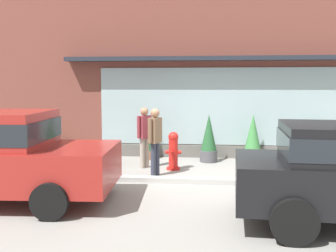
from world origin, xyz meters
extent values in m
plane|color=gray|center=(0.00, 0.00, 0.00)|extent=(60.00, 60.00, 0.00)
cube|color=#B2B2AD|center=(0.00, -0.20, 0.06)|extent=(14.00, 0.24, 0.12)
cube|color=brown|center=(0.00, 3.20, 2.57)|extent=(14.00, 0.36, 5.13)
cube|color=#9EB7BC|center=(0.69, 3.00, 1.51)|extent=(7.54, 0.03, 2.26)
cube|color=#232833|center=(0.00, 2.85, 2.89)|extent=(8.14, 0.56, 0.12)
cube|color=#605E59|center=(0.00, 2.98, 0.18)|extent=(7.94, 0.20, 0.36)
cylinder|color=red|center=(-0.73, 1.17, 0.03)|extent=(0.35, 0.35, 0.06)
cylinder|color=red|center=(-0.73, 1.17, 0.41)|extent=(0.23, 0.23, 0.70)
sphere|color=red|center=(-0.73, 1.17, 0.84)|extent=(0.26, 0.26, 0.26)
cylinder|color=red|center=(-0.89, 1.17, 0.45)|extent=(0.10, 0.09, 0.09)
cylinder|color=red|center=(-0.58, 1.17, 0.45)|extent=(0.10, 0.09, 0.09)
cylinder|color=red|center=(-0.73, 1.01, 0.45)|extent=(0.09, 0.10, 0.09)
cylinder|color=#9E9384|center=(-1.45, 1.39, 0.39)|extent=(0.12, 0.12, 0.77)
cylinder|color=#9E9384|center=(-1.54, 1.26, 0.39)|extent=(0.12, 0.12, 0.77)
cube|color=#8E333D|center=(-1.50, 1.32, 1.06)|extent=(0.34, 0.36, 0.58)
sphere|color=#A37556|center=(-1.50, 1.32, 1.46)|extent=(0.21, 0.21, 0.21)
cylinder|color=#8E333D|center=(-1.37, 1.48, 1.08)|extent=(0.08, 0.08, 0.55)
cylinder|color=#8E333D|center=(-1.62, 1.16, 1.08)|extent=(0.08, 0.08, 0.55)
cube|color=black|center=(-1.30, 1.54, 0.82)|extent=(0.23, 0.25, 0.28)
cylinder|color=#333847|center=(-1.06, 0.49, 0.39)|extent=(0.12, 0.12, 0.79)
cylinder|color=#333847|center=(-1.13, 0.34, 0.39)|extent=(0.12, 0.12, 0.79)
cube|color=brown|center=(-1.09, 0.42, 1.08)|extent=(0.31, 0.37, 0.59)
sphere|color=#A37556|center=(-1.09, 0.42, 1.49)|extent=(0.21, 0.21, 0.21)
cylinder|color=brown|center=(-1.00, 0.60, 1.10)|extent=(0.08, 0.08, 0.56)
cylinder|color=brown|center=(-1.18, 0.23, 1.10)|extent=(0.08, 0.08, 0.56)
cylinder|color=black|center=(1.43, -1.68, 0.33)|extent=(0.66, 0.21, 0.65)
cylinder|color=black|center=(1.34, -3.46, 0.33)|extent=(0.66, 0.21, 0.65)
cylinder|color=black|center=(-2.45, -0.93, 0.31)|extent=(0.62, 0.22, 0.61)
cylinder|color=black|center=(-2.33, -2.85, 0.31)|extent=(0.62, 0.22, 0.61)
cylinder|color=#9E6042|center=(1.39, 2.61, 0.15)|extent=(0.51, 0.51, 0.30)
cone|color=#3D8442|center=(1.39, 2.61, 0.81)|extent=(0.46, 0.46, 1.02)
cylinder|color=#33473D|center=(3.46, 2.64, 0.14)|extent=(0.51, 0.51, 0.29)
cone|color=#3D8442|center=(3.46, 2.64, 0.61)|extent=(0.46, 0.46, 0.64)
cylinder|color=#4C4C51|center=(0.15, 2.28, 0.16)|extent=(0.49, 0.49, 0.33)
cone|color=#23562D|center=(0.15, 2.28, 0.83)|extent=(0.44, 0.44, 1.00)
cylinder|color=#9E6042|center=(-4.49, 2.68, 0.11)|extent=(0.46, 0.46, 0.22)
sphere|color=#4C934C|center=(-4.49, 2.68, 0.38)|extent=(0.46, 0.46, 0.46)
sphere|color=#DB4C7A|center=(-4.48, 2.77, 0.46)|extent=(0.12, 0.12, 0.12)
cylinder|color=#9E6042|center=(-1.60, 2.54, 0.13)|extent=(0.44, 0.44, 0.25)
cone|color=#23562D|center=(-1.60, 2.54, 0.78)|extent=(0.40, 0.40, 1.06)
camera|label=1|loc=(0.21, -8.83, 2.17)|focal=42.96mm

